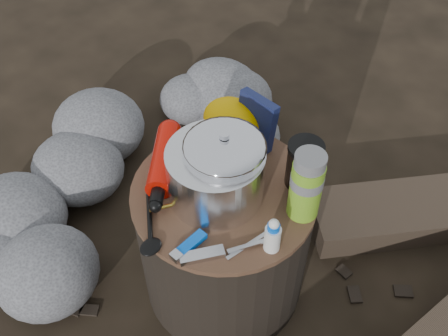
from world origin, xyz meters
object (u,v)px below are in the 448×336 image
Objects in this scene: camping_pot at (224,165)px; fuel_bottle at (164,160)px; travel_mug at (304,165)px; stump at (224,241)px; thermos at (306,185)px.

fuel_bottle is (-0.16, -0.03, -0.06)m from camping_pot.
fuel_bottle is at bearing -149.92° from travel_mug.
camping_pot reaches higher than fuel_bottle.
camping_pot reaches higher than travel_mug.
fuel_bottle is 2.13× the size of travel_mug.
stump is 0.34m from thermos.
travel_mug is at bearing 47.05° from stump.
thermos is at bearing 19.18° from camping_pot.
thermos is at bearing -18.24° from fuel_bottle.
fuel_bottle is at bearing -164.63° from thermos.
camping_pot is 0.18m from travel_mug.
thermos is at bearing 19.70° from stump.
fuel_bottle is 0.33m from travel_mug.
thermos reaches higher than travel_mug.
stump is 0.32m from travel_mug.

